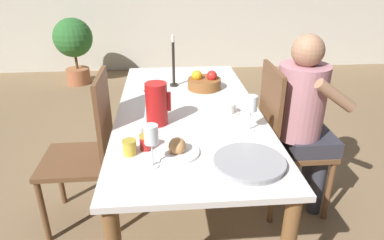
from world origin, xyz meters
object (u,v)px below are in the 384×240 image
Objects in this scene: red_pitcher at (157,104)px; candlestick_tall at (174,66)px; bread_plate at (177,149)px; jam_jar_amber at (130,147)px; fruit_bowl at (204,82)px; wine_glass_water at (251,105)px; teacup_near_person at (141,131)px; jam_jar_red at (146,141)px; serving_tray at (249,163)px; potted_plant at (74,43)px; chair_person_side at (285,138)px; chair_opposite at (88,150)px; teacup_across at (228,109)px; person_seated at (305,112)px; wine_glass_juice at (151,137)px.

candlestick_tall is at bearing 79.58° from red_pitcher.
bread_plate is 0.23m from jam_jar_amber.
fruit_bowl is at bearing -19.63° from candlestick_tall.
red_pitcher is 1.02× the size of fruit_bowl.
wine_glass_water reaches higher than teacup_near_person.
candlestick_tall reaches higher than jam_jar_red.
potted_plant is at bearing 114.78° from serving_tray.
red_pitcher is 0.30m from jam_jar_red.
serving_tray is at bearing -33.04° from chair_person_side.
chair_opposite is 4.65× the size of bread_plate.
bread_plate is at bearing -46.51° from teacup_near_person.
teacup_near_person is 0.57m from teacup_across.
chair_opposite is 0.83× the size of person_seated.
wine_glass_water is 0.72m from fruit_bowl.
wine_glass_juice reaches higher than wine_glass_water.
chair_opposite is 0.54m from red_pitcher.
teacup_near_person is 0.19m from jam_jar_amber.
jam_jar_amber and jam_jar_red have the same top height.
chair_opposite is at bearing -87.50° from chair_person_side.
bread_plate is at bearing -3.32° from jam_jar_amber.
teacup_across is (-0.39, -0.02, 0.22)m from chair_person_side.
chair_person_side is at bearing 34.53° from wine_glass_juice.
teacup_across is 0.63m from candlestick_tall.
red_pitcher reaches higher than jam_jar_red.
red_pitcher is 0.66m from candlestick_tall.
person_seated is 5.92× the size of wine_glass_water.
fruit_bowl is at bearing 103.81° from wine_glass_water.
serving_tray is (0.85, -0.55, 0.21)m from chair_opposite.
jam_jar_amber is 1.01m from fruit_bowl.
serving_tray is 1.18m from candlestick_tall.
potted_plant is at bearing 111.49° from red_pitcher.
red_pitcher is at bearing 79.75° from jam_jar_red.
jam_jar_red reaches higher than serving_tray.
wine_glass_water is at bearing 28.22° from bread_plate.
fruit_bowl reaches higher than jam_jar_amber.
red_pitcher is at bearing 87.76° from wine_glass_juice.
fruit_bowl is (-0.58, 0.47, 0.05)m from person_seated.
candlestick_tall is (-0.30, 1.13, 0.14)m from serving_tray.
chair_opposite is 4.84× the size of wine_glass_juice.
potted_plant is at bearing 109.09° from teacup_near_person.
teacup_near_person is at bearing 146.86° from serving_tray.
person_seated reaches higher than wine_glass_juice.
wine_glass_juice is 0.20m from bread_plate.
person_seated reaches higher than potted_plant.
candlestick_tall reaches higher than chair_person_side.
fruit_bowl is 2.80m from potted_plant.
red_pitcher is (0.43, -0.07, 0.32)m from chair_opposite.
serving_tray is (-0.40, -0.61, 0.21)m from chair_person_side.
person_seated is at bearing 72.44° from chair_person_side.
candlestick_tall is at bearing 79.63° from jam_jar_red.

